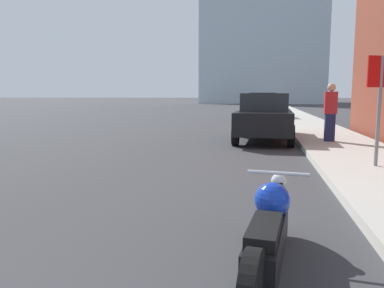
% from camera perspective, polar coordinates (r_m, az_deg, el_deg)
% --- Properties ---
extents(sidewalk, '(2.40, 240.00, 0.15)m').
position_cam_1_polar(sidewalk, '(39.48, 13.85, 5.14)').
color(sidewalk, '#B2ADA3').
rests_on(sidewalk, ground_plane).
extents(motorcycle, '(0.62, 2.49, 0.78)m').
position_cam_1_polar(motorcycle, '(3.27, 11.62, -13.41)').
color(motorcycle, black).
rests_on(motorcycle, ground_plane).
extents(parked_car_black, '(1.96, 4.12, 1.60)m').
position_cam_1_polar(parked_car_black, '(12.71, 10.97, 4.04)').
color(parked_car_black, black).
rests_on(parked_car_black, ground_plane).
extents(parked_car_blue, '(2.23, 4.66, 1.69)m').
position_cam_1_polar(parked_car_blue, '(24.80, 10.51, 5.77)').
color(parked_car_blue, '#1E3899').
rests_on(parked_car_blue, ground_plane).
extents(parked_car_silver, '(1.97, 4.36, 1.74)m').
position_cam_1_polar(parked_car_silver, '(36.98, 10.37, 6.33)').
color(parked_car_silver, '#BCBCC1').
rests_on(parked_car_silver, ground_plane).
extents(parked_car_white, '(1.93, 4.54, 1.76)m').
position_cam_1_polar(parked_car_white, '(47.73, 10.26, 6.57)').
color(parked_car_white, silver).
rests_on(parked_car_white, ground_plane).
extents(stop_sign, '(0.57, 0.26, 2.15)m').
position_cam_1_polar(stop_sign, '(8.18, 26.75, 7.15)').
color(stop_sign, slate).
rests_on(stop_sign, sidewalk).
extents(pedestrian, '(0.36, 0.24, 1.74)m').
position_cam_1_polar(pedestrian, '(12.06, 20.34, 4.65)').
color(pedestrian, '#1E2347').
rests_on(pedestrian, sidewalk).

